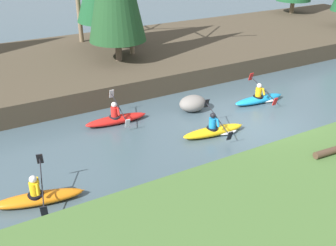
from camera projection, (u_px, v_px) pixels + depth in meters
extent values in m
plane|color=#425660|center=(258.00, 129.00, 16.58)|extent=(90.00, 90.00, 0.00)
cube|color=#473D2D|center=(146.00, 55.00, 24.52)|extent=(44.00, 10.68, 1.02)
cylinder|color=brown|center=(119.00, 50.00, 21.58)|extent=(0.36, 0.36, 1.12)
cylinder|color=brown|center=(109.00, 33.00, 24.11)|extent=(0.36, 0.36, 1.58)
cylinder|color=#7A664C|center=(292.00, 7.00, 33.77)|extent=(0.36, 0.36, 1.04)
cylinder|color=#7A664C|center=(78.00, 6.00, 24.40)|extent=(0.28, 0.28, 4.52)
cylinder|color=#7A664C|center=(130.00, 11.00, 21.90)|extent=(0.28, 0.28, 4.87)
ellipsoid|color=#1993D6|center=(259.00, 99.00, 19.00)|extent=(2.73, 0.74, 0.34)
cone|color=#1993D6|center=(279.00, 95.00, 19.49)|extent=(0.36, 0.22, 0.20)
cylinder|color=black|center=(258.00, 97.00, 18.91)|extent=(0.50, 0.50, 0.08)
cylinder|color=yellow|center=(259.00, 92.00, 18.80)|extent=(0.31, 0.31, 0.42)
sphere|color=white|center=(259.00, 86.00, 18.65)|extent=(0.24, 0.24, 0.23)
cylinder|color=yellow|center=(257.00, 88.00, 18.99)|extent=(0.10, 0.23, 0.35)
cylinder|color=yellow|center=(264.00, 92.00, 18.61)|extent=(0.10, 0.23, 0.35)
cylinder|color=black|center=(263.00, 89.00, 18.84)|extent=(0.13, 1.91, 0.65)
cube|color=red|center=(251.00, 77.00, 19.46)|extent=(0.21, 0.17, 0.41)
cube|color=red|center=(275.00, 102.00, 18.21)|extent=(0.21, 0.17, 0.41)
ellipsoid|color=white|center=(267.00, 99.00, 19.25)|extent=(1.13, 0.75, 0.18)
ellipsoid|color=yellow|center=(213.00, 131.00, 16.02)|extent=(2.75, 0.86, 0.34)
cone|color=yellow|center=(239.00, 125.00, 16.46)|extent=(0.37, 0.23, 0.20)
cylinder|color=black|center=(212.00, 128.00, 15.94)|extent=(0.53, 0.53, 0.08)
cylinder|color=#1984CC|center=(213.00, 123.00, 15.82)|extent=(0.33, 0.33, 0.42)
sphere|color=black|center=(213.00, 115.00, 15.68)|extent=(0.25, 0.25, 0.23)
cylinder|color=#1984CC|center=(212.00, 118.00, 16.02)|extent=(0.11, 0.23, 0.35)
cylinder|color=#1984CC|center=(218.00, 123.00, 15.63)|extent=(0.11, 0.23, 0.35)
cylinder|color=black|center=(218.00, 119.00, 15.85)|extent=(0.22, 1.91, 0.65)
cube|color=black|center=(207.00, 103.00, 16.49)|extent=(0.21, 0.18, 0.41)
cube|color=black|center=(230.00, 136.00, 15.21)|extent=(0.21, 0.18, 0.41)
ellipsoid|color=white|center=(225.00, 130.00, 16.25)|extent=(1.16, 0.81, 0.18)
ellipsoid|color=red|center=(116.00, 120.00, 16.98)|extent=(2.73, 0.76, 0.34)
cone|color=red|center=(143.00, 114.00, 17.46)|extent=(0.36, 0.22, 0.20)
cylinder|color=black|center=(115.00, 117.00, 16.90)|extent=(0.51, 0.51, 0.08)
cylinder|color=red|center=(114.00, 112.00, 16.79)|extent=(0.32, 0.32, 0.42)
sphere|color=white|center=(114.00, 105.00, 16.64)|extent=(0.24, 0.24, 0.23)
cylinder|color=red|center=(115.00, 107.00, 16.98)|extent=(0.10, 0.23, 0.35)
cylinder|color=red|center=(118.00, 111.00, 16.59)|extent=(0.10, 0.23, 0.35)
cylinder|color=black|center=(119.00, 108.00, 16.82)|extent=(0.15, 1.91, 0.65)
cube|color=white|center=(112.00, 94.00, 17.45)|extent=(0.21, 0.17, 0.41)
cube|color=white|center=(128.00, 123.00, 16.19)|extent=(0.21, 0.17, 0.41)
ellipsoid|color=orange|center=(38.00, 198.00, 12.03)|extent=(2.77, 1.17, 0.34)
cone|color=orange|center=(79.00, 191.00, 12.35)|extent=(0.38, 0.27, 0.20)
cylinder|color=black|center=(36.00, 195.00, 11.95)|extent=(0.57, 0.57, 0.08)
cylinder|color=yellow|center=(35.00, 188.00, 11.84)|extent=(0.36, 0.36, 0.42)
sphere|color=white|center=(33.00, 179.00, 11.70)|extent=(0.27, 0.27, 0.23)
cylinder|color=yellow|center=(37.00, 181.00, 12.04)|extent=(0.14, 0.24, 0.35)
cylinder|color=yellow|center=(38.00, 190.00, 11.63)|extent=(0.14, 0.24, 0.35)
cylinder|color=black|center=(42.00, 183.00, 11.85)|extent=(0.45, 1.88, 0.65)
cube|color=black|center=(40.00, 159.00, 12.52)|extent=(0.23, 0.20, 0.41)
cube|color=black|center=(44.00, 211.00, 11.17)|extent=(0.23, 0.20, 0.41)
ellipsoid|color=gray|center=(193.00, 103.00, 18.08)|extent=(1.29, 1.01, 0.73)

